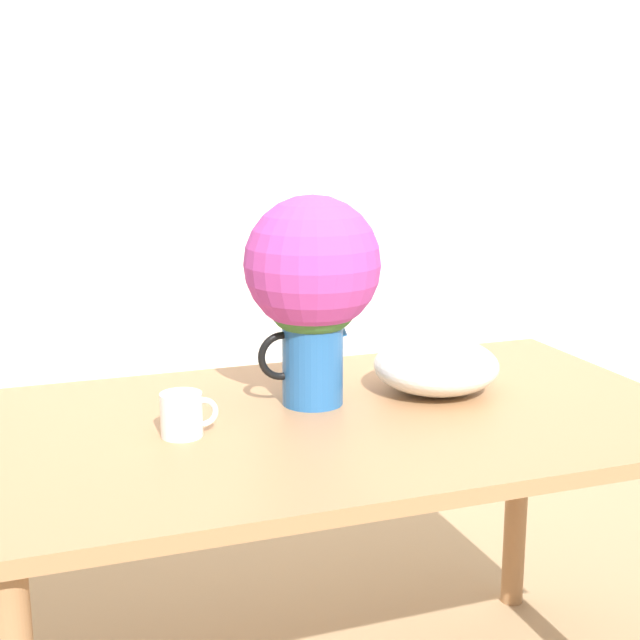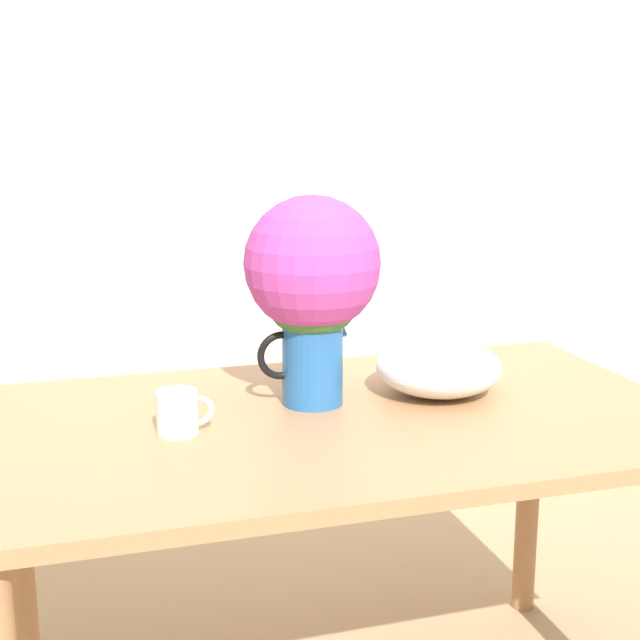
% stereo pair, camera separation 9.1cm
% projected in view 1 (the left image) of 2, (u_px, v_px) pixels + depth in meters
% --- Properties ---
extents(wall_back, '(8.00, 0.05, 2.60)m').
position_uv_depth(wall_back, '(207.00, 120.00, 3.37)').
color(wall_back, silver).
rests_on(wall_back, ground_plane).
extents(table, '(1.41, 0.82, 0.73)m').
position_uv_depth(table, '(342.00, 460.00, 1.80)').
color(table, '#A3754C').
rests_on(table, ground_plane).
extents(flower_vase, '(0.28, 0.28, 0.43)m').
position_uv_depth(flower_vase, '(312.00, 280.00, 1.79)').
color(flower_vase, '#235B9E').
rests_on(flower_vase, table).
extents(coffee_mug, '(0.11, 0.08, 0.08)m').
position_uv_depth(coffee_mug, '(183.00, 414.00, 1.64)').
color(coffee_mug, white).
rests_on(coffee_mug, table).
extents(white_bowl, '(0.27, 0.27, 0.12)m').
position_uv_depth(white_bowl, '(436.00, 366.00, 1.91)').
color(white_bowl, silver).
rests_on(white_bowl, table).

